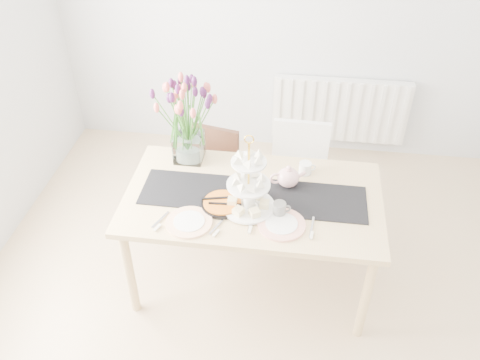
# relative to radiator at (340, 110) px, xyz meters

# --- Properties ---
(room_shell) EXTENTS (4.50, 4.50, 4.50)m
(room_shell) POSITION_rel_radiator_xyz_m (-0.50, -2.19, 0.85)
(room_shell) COLOR tan
(room_shell) RESTS_ON ground
(radiator) EXTENTS (1.20, 0.08, 0.60)m
(radiator) POSITION_rel_radiator_xyz_m (0.00, 0.00, 0.00)
(radiator) COLOR white
(radiator) RESTS_ON room_shell
(dining_table) EXTENTS (1.60, 0.90, 0.75)m
(dining_table) POSITION_rel_radiator_xyz_m (-0.60, -1.64, 0.22)
(dining_table) COLOR tan
(dining_table) RESTS_ON ground
(chair_brown) EXTENTS (0.46, 0.46, 0.77)m
(chair_brown) POSITION_rel_radiator_xyz_m (-0.99, -1.03, -0.01)
(chair_brown) COLOR #321C12
(chair_brown) RESTS_ON ground
(chair_white) EXTENTS (0.43, 0.43, 0.85)m
(chair_white) POSITION_rel_radiator_xyz_m (-0.33, -1.00, 0.04)
(chair_white) COLOR white
(chair_white) RESTS_ON ground
(table_runner) EXTENTS (1.40, 0.35, 0.01)m
(table_runner) POSITION_rel_radiator_xyz_m (-0.60, -1.64, 0.30)
(table_runner) COLOR black
(table_runner) RESTS_ON dining_table
(tulip_vase) EXTENTS (0.68, 0.68, 0.59)m
(tulip_vase) POSITION_rel_radiator_xyz_m (-1.08, -1.30, 0.68)
(tulip_vase) COLOR silver
(tulip_vase) RESTS_ON dining_table
(cake_stand) EXTENTS (0.32, 0.32, 0.47)m
(cake_stand) POSITION_rel_radiator_xyz_m (-0.62, -1.76, 0.44)
(cake_stand) COLOR gold
(cake_stand) RESTS_ON dining_table
(teapot) EXTENTS (0.26, 0.23, 0.15)m
(teapot) POSITION_rel_radiator_xyz_m (-0.39, -1.52, 0.37)
(teapot) COLOR silver
(teapot) RESTS_ON dining_table
(cream_jug) EXTENTS (0.09, 0.09, 0.08)m
(cream_jug) POSITION_rel_radiator_xyz_m (-0.29, -1.37, 0.34)
(cream_jug) COLOR white
(cream_jug) RESTS_ON dining_table
(tart_tin) EXTENTS (0.26, 0.26, 0.03)m
(tart_tin) POSITION_rel_radiator_xyz_m (-0.78, -1.76, 0.31)
(tart_tin) COLOR black
(tart_tin) RESTS_ON dining_table
(mug_grey) EXTENTS (0.09, 0.09, 0.09)m
(mug_grey) POSITION_rel_radiator_xyz_m (-0.43, -1.80, 0.35)
(mug_grey) COLOR slate
(mug_grey) RESTS_ON dining_table
(mug_white) EXTENTS (0.11, 0.11, 0.09)m
(mug_white) POSITION_rel_radiator_xyz_m (-0.61, -1.76, 0.35)
(mug_white) COLOR silver
(mug_white) RESTS_ON dining_table
(plate_left) EXTENTS (0.36, 0.36, 0.01)m
(plate_left) POSITION_rel_radiator_xyz_m (-0.94, -1.94, 0.31)
(plate_left) COLOR white
(plate_left) RESTS_ON dining_table
(plate_right) EXTENTS (0.31, 0.31, 0.01)m
(plate_right) POSITION_rel_radiator_xyz_m (-0.41, -1.89, 0.31)
(plate_right) COLOR white
(plate_right) RESTS_ON dining_table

